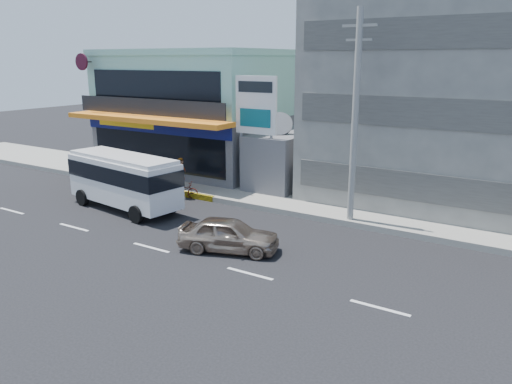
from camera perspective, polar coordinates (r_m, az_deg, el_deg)
ground at (r=21.82m, az=-11.89°, el=-6.25°), size 120.00×120.00×0.00m
sidewalk at (r=26.83m, az=10.35°, el=-1.80°), size 70.00×5.00×0.30m
shop_building at (r=36.36m, az=-6.10°, el=8.90°), size 12.40×11.70×8.00m
concrete_building at (r=29.79m, az=24.29°, el=12.18°), size 16.00×12.00×14.00m
gap_structure at (r=30.71m, az=3.59°, el=3.61°), size 3.00×6.00×3.50m
satellite_dish at (r=29.54m, az=2.71°, el=6.76°), size 1.50×1.50×0.15m
billboard at (r=28.09m, az=0.01°, el=9.14°), size 2.60×0.18×6.90m
utility_pole_near at (r=23.56m, az=11.25°, el=8.28°), size 1.60×0.30×10.00m
minibus at (r=27.19m, az=-14.88°, el=1.64°), size 7.25×3.20×2.93m
sedan at (r=20.83m, az=-3.13°, el=-4.87°), size 4.52×2.96×1.43m
motorcycle_rider at (r=28.96m, az=-8.41°, el=0.81°), size 1.94×1.30×2.36m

